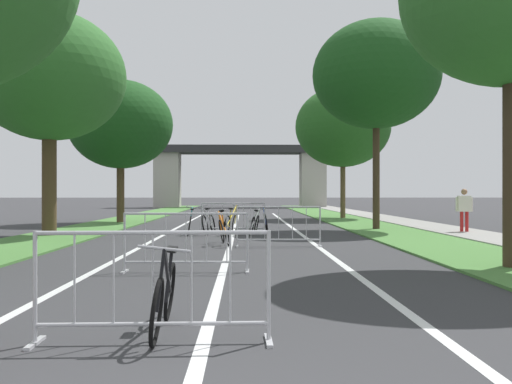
{
  "coord_description": "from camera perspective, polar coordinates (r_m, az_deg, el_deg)",
  "views": [
    {
      "loc": [
        0.38,
        -2.11,
        1.4
      ],
      "look_at": [
        0.92,
        23.8,
        1.43
      ],
      "focal_mm": 39.15,
      "sensor_mm": 36.0,
      "label": 1
    }
  ],
  "objects": [
    {
      "name": "bicycle_yellow_2",
      "position": [
        18.66,
        -2.55,
        -3.19
      ],
      "size": [
        0.63,
        1.67,
        0.99
      ],
      "rotation": [
        0.0,
        0.0,
        -0.23
      ],
      "color": "black",
      "rests_on": "ground"
    },
    {
      "name": "tree_left_cypress_far",
      "position": [
        19.29,
        -20.36,
        10.96
      ],
      "size": [
        4.81,
        4.81,
        7.16
      ],
      "color": "#4C3823",
      "rests_on": "ground"
    },
    {
      "name": "tree_right_maple_mid",
      "position": [
        30.29,
        8.86,
        6.6
      ],
      "size": [
        5.07,
        5.07,
        7.07
      ],
      "color": "brown",
      "rests_on": "ground"
    },
    {
      "name": "bicycle_orange_3",
      "position": [
        15.06,
        -3.32,
        -3.96
      ],
      "size": [
        0.6,
        1.68,
        0.95
      ],
      "rotation": [
        0.0,
        0.0,
        0.17
      ],
      "color": "black",
      "rests_on": "ground"
    },
    {
      "name": "bicycle_white_7",
      "position": [
        18.56,
        -0.14,
        -3.28
      ],
      "size": [
        0.62,
        1.73,
        0.91
      ],
      "rotation": [
        0.0,
        0.0,
        -0.16
      ],
      "color": "black",
      "rests_on": "ground"
    },
    {
      "name": "crowd_barrier_second",
      "position": [
        9.92,
        -7.17,
        -5.17
      ],
      "size": [
        2.23,
        0.47,
        1.05
      ],
      "rotation": [
        0.0,
        0.0,
        -0.02
      ],
      "color": "#ADADB2",
      "rests_on": "ground"
    },
    {
      "name": "bicycle_black_6",
      "position": [
        5.74,
        -9.35,
        -10.49
      ],
      "size": [
        0.48,
        1.69,
        0.93
      ],
      "rotation": [
        0.0,
        0.0,
        3.16
      ],
      "color": "black",
      "rests_on": "ground"
    },
    {
      "name": "bicycle_teal_1",
      "position": [
        18.71,
        -6.78,
        -3.23
      ],
      "size": [
        0.44,
        1.63,
        0.94
      ],
      "rotation": [
        0.0,
        0.0,
        0.09
      ],
      "color": "black",
      "rests_on": "ground"
    },
    {
      "name": "tree_right_pine_far",
      "position": [
        21.72,
        12.18,
        11.61
      ],
      "size": [
        4.74,
        4.74,
        7.82
      ],
      "color": "#3D2D1E",
      "rests_on": "ground"
    },
    {
      "name": "lane_stripe_center",
      "position": [
        19.7,
        -2.31,
        -4.12
      ],
      "size": [
        0.14,
        35.08,
        0.01
      ],
      "primitive_type": "cube",
      "color": "silver",
      "rests_on": "ground"
    },
    {
      "name": "bicycle_blue_4",
      "position": [
        19.61,
        1.0,
        -3.04
      ],
      "size": [
        0.47,
        1.64,
        0.95
      ],
      "rotation": [
        0.0,
        0.0,
        0.0
      ],
      "color": "black",
      "rests_on": "ground"
    },
    {
      "name": "lane_stripe_left_lane",
      "position": [
        19.88,
        -8.92,
        -4.09
      ],
      "size": [
        0.14,
        35.08,
        0.01
      ],
      "primitive_type": "cube",
      "color": "silver",
      "rests_on": "ground"
    },
    {
      "name": "pedestrian_with_backpack",
      "position": [
        20.13,
        20.5,
        -1.39
      ],
      "size": [
        0.55,
        0.34,
        1.53
      ],
      "rotation": [
        0.0,
        0.0,
        -0.23
      ],
      "color": "#B21E1E",
      "rests_on": "ground"
    },
    {
      "name": "grass_verge_left",
      "position": [
        27.58,
        -13.49,
        -2.91
      ],
      "size": [
        2.66,
        60.63,
        0.05
      ],
      "primitive_type": "cube",
      "color": "#477A38",
      "rests_on": "ground"
    },
    {
      "name": "tree_left_pine_near",
      "position": [
        26.43,
        -13.67,
        6.71
      ],
      "size": [
        4.76,
        4.76,
        6.55
      ],
      "color": "#4C3823",
      "rests_on": "ground"
    },
    {
      "name": "crowd_barrier_third",
      "position": [
        14.51,
        2.33,
        -3.55
      ],
      "size": [
        2.22,
        0.45,
        1.05
      ],
      "rotation": [
        0.0,
        0.0,
        0.0
      ],
      "color": "#ADADB2",
      "rests_on": "ground"
    },
    {
      "name": "crowd_barrier_fourth",
      "position": [
        19.1,
        -2.36,
        -2.71
      ],
      "size": [
        2.24,
        0.56,
        1.05
      ],
      "rotation": [
        0.0,
        0.0,
        -0.05
      ],
      "color": "#ADADB2",
      "rests_on": "ground"
    },
    {
      "name": "overpass_bridge",
      "position": [
        52.27,
        -1.62,
        2.54
      ],
      "size": [
        18.71,
        3.24,
        5.75
      ],
      "color": "#2D2D30",
      "rests_on": "ground"
    },
    {
      "name": "crowd_barrier_nearest",
      "position": [
        5.34,
        -10.5,
        -9.59
      ],
      "size": [
        2.23,
        0.48,
        1.05
      ],
      "rotation": [
        0.0,
        0.0,
        0.02
      ],
      "color": "#ADADB2",
      "rests_on": "ground"
    },
    {
      "name": "lane_stripe_right_lane",
      "position": [
        19.79,
        4.33,
        -4.1
      ],
      "size": [
        0.14,
        35.08,
        0.01
      ],
      "primitive_type": "cube",
      "color": "silver",
      "rests_on": "ground"
    },
    {
      "name": "bicycle_silver_5",
      "position": [
        18.72,
        -4.87,
        -3.2
      ],
      "size": [
        0.64,
        1.77,
        1.01
      ],
      "rotation": [
        0.0,
        0.0,
        2.99
      ],
      "color": "black",
      "rests_on": "ground"
    },
    {
      "name": "sidewalk_path_right",
      "position": [
        27.95,
        14.2,
        -2.84
      ],
      "size": [
        1.97,
        60.63,
        0.08
      ],
      "primitive_type": "cube",
      "color": "gray",
      "rests_on": "ground"
    },
    {
      "name": "grass_verge_right",
      "position": [
        27.43,
        9.53,
        -2.93
      ],
      "size": [
        2.66,
        60.63,
        0.05
      ],
      "primitive_type": "cube",
      "color": "#477A38",
      "rests_on": "ground"
    }
  ]
}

